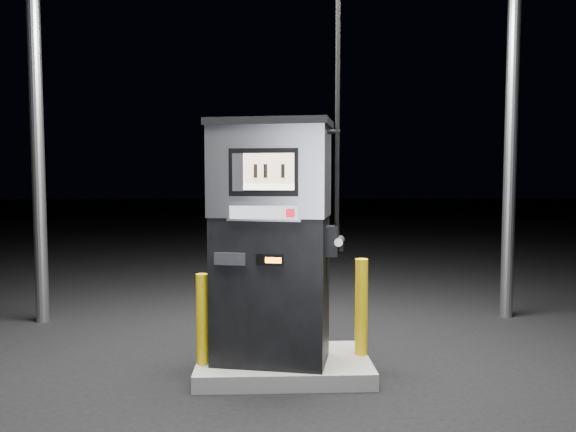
{
  "coord_description": "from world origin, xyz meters",
  "views": [
    {
      "loc": [
        -0.17,
        -5.15,
        1.85
      ],
      "look_at": [
        0.04,
        0.0,
        1.48
      ],
      "focal_mm": 35.0,
      "sensor_mm": 36.0,
      "label": 1
    }
  ],
  "objects": [
    {
      "name": "bollard_left",
      "position": [
        -0.74,
        -0.14,
        0.56
      ],
      "size": [
        0.13,
        0.13,
        0.82
      ],
      "primitive_type": "cylinder",
      "rotation": [
        0.0,
        0.0,
        0.23
      ],
      "color": "yellow",
      "rests_on": "pump_island"
    },
    {
      "name": "pump_island",
      "position": [
        0.0,
        0.0,
        0.07
      ],
      "size": [
        1.6,
        1.0,
        0.15
      ],
      "primitive_type": "cube",
      "color": "#5E5E5A",
      "rests_on": "ground"
    },
    {
      "name": "ground",
      "position": [
        0.0,
        0.0,
        0.0
      ],
      "size": [
        80.0,
        80.0,
        0.0
      ],
      "primitive_type": "plane",
      "color": "black",
      "rests_on": "ground"
    },
    {
      "name": "bollard_right",
      "position": [
        0.74,
        0.06,
        0.61
      ],
      "size": [
        0.16,
        0.16,
        0.92
      ],
      "primitive_type": "cylinder",
      "rotation": [
        0.0,
        0.0,
        -0.39
      ],
      "color": "yellow",
      "rests_on": "pump_island"
    },
    {
      "name": "fuel_dispenser",
      "position": [
        -0.12,
        -0.09,
        1.28
      ],
      "size": [
        1.27,
        0.86,
        4.56
      ],
      "rotation": [
        0.0,
        0.0,
        -0.21
      ],
      "color": "black",
      "rests_on": "pump_island"
    }
  ]
}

